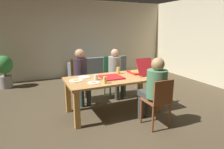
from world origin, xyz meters
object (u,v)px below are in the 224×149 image
(plate_2, at_px, (76,80))
(chair_1, at_px, (159,100))
(dining_table, at_px, (114,83))
(person_1, at_px, (154,86))
(pizza_box_1, at_px, (112,77))
(drinking_glass_2, at_px, (96,77))
(plate_1, at_px, (84,77))
(person_2, at_px, (81,72))
(chair_2, at_px, (80,79))
(person_0, at_px, (116,69))
(potted_plant, at_px, (4,69))
(drinking_glass_0, at_px, (105,80))
(plate_0, at_px, (94,83))
(couch, at_px, (97,71))
(chair_0, at_px, (113,73))
(pizza_box_0, at_px, (139,71))
(drinking_glass_1, at_px, (118,70))

(plate_2, bearing_deg, chair_1, -40.73)
(dining_table, distance_m, person_1, 0.89)
(pizza_box_1, height_order, drinking_glass_2, drinking_glass_2)
(plate_1, bearing_deg, person_2, 81.84)
(person_1, distance_m, chair_2, 1.92)
(pizza_box_1, height_order, plate_2, plate_2)
(person_2, bearing_deg, pizza_box_1, -61.32)
(person_0, xyz_separation_m, potted_plant, (-2.58, 1.93, -0.15))
(person_2, bearing_deg, drinking_glass_2, -84.11)
(pizza_box_1, xyz_separation_m, plate_2, (-0.70, 0.08, -0.00))
(dining_table, xyz_separation_m, person_0, (0.41, 0.78, 0.09))
(drinking_glass_2, bearing_deg, drinking_glass_0, -76.90)
(person_2, relative_size, plate_1, 5.03)
(chair_1, xyz_separation_m, pizza_box_1, (-0.46, 0.92, 0.23))
(pizza_box_1, bearing_deg, dining_table, -2.52)
(pizza_box_1, xyz_separation_m, plate_0, (-0.44, -0.20, -0.00))
(plate_2, xyz_separation_m, potted_plant, (-1.42, 2.63, -0.18))
(person_1, relative_size, couch, 0.69)
(person_1, height_order, person_2, person_2)
(person_0, bearing_deg, drinking_glass_0, -124.06)
(person_1, xyz_separation_m, drinking_glass_2, (-0.80, 0.76, 0.05))
(drinking_glass_0, bearing_deg, person_0, 55.94)
(person_1, distance_m, couch, 3.32)
(person_2, bearing_deg, plate_1, -98.16)
(chair_0, xyz_separation_m, person_2, (-0.88, -0.18, 0.16))
(plate_2, distance_m, drinking_glass_0, 0.58)
(dining_table, height_order, drinking_glass_0, drinking_glass_0)
(pizza_box_0, bearing_deg, person_1, -105.44)
(pizza_box_1, bearing_deg, couch, 76.52)
(chair_2, height_order, couch, chair_2)
(pizza_box_1, distance_m, plate_2, 0.70)
(chair_1, xyz_separation_m, pizza_box_0, (0.24, 1.02, 0.27))
(plate_1, bearing_deg, potted_plant, 123.73)
(person_1, bearing_deg, drinking_glass_1, 100.56)
(pizza_box_0, xyz_separation_m, potted_plant, (-2.83, 2.61, -0.22))
(dining_table, relative_size, person_1, 1.57)
(plate_2, bearing_deg, person_0, 31.09)
(plate_0, xyz_separation_m, drinking_glass_2, (0.11, 0.18, 0.04))
(plate_2, relative_size, drinking_glass_2, 2.48)
(person_1, xyz_separation_m, drinking_glass_0, (-0.73, 0.48, 0.06))
(plate_1, xyz_separation_m, potted_plant, (-1.63, 2.45, -0.18))
(chair_1, xyz_separation_m, potted_plant, (-2.58, 3.63, 0.04))
(drinking_glass_2, bearing_deg, chair_0, 50.04)
(person_1, xyz_separation_m, potted_plant, (-2.58, 3.49, -0.17))
(person_1, xyz_separation_m, person_2, (-0.88, 1.54, 0.00))
(chair_0, xyz_separation_m, plate_1, (-0.95, -0.67, 0.17))
(chair_1, xyz_separation_m, drinking_glass_2, (-0.80, 0.91, 0.27))
(plate_0, xyz_separation_m, potted_plant, (-1.68, 2.91, -0.18))
(drinking_glass_0, bearing_deg, person_1, -33.23)
(person_2, distance_m, potted_plant, 2.60)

